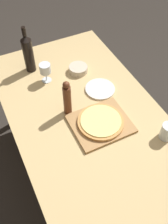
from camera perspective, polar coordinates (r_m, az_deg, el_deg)
ground_plane at (r=2.30m, az=0.50°, el=-12.90°), size 12.00×12.00×0.00m
dining_table at (r=1.73m, az=0.65°, el=-2.60°), size 0.93×1.68×0.76m
cutting_board at (r=1.61m, az=3.62°, el=-2.51°), size 0.35×0.30×0.02m
pizza at (r=1.59m, az=3.66°, el=-2.06°), size 0.28×0.28×0.02m
wine_bottle at (r=1.91m, az=-12.07°, el=12.45°), size 0.07×0.07×0.35m
pepper_mill at (r=1.59m, az=-3.68°, el=2.91°), size 0.05×0.05×0.26m
wine_glass at (r=1.83m, az=-8.44°, el=9.19°), size 0.08×0.08×0.14m
small_bowl at (r=1.94m, az=-1.26°, el=9.34°), size 0.14×0.14×0.05m
drinking_tumbler at (r=1.59m, az=17.63°, el=-4.07°), size 0.08×0.08×0.11m
dinner_plate at (r=1.81m, az=3.52°, el=5.01°), size 0.20×0.20×0.01m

